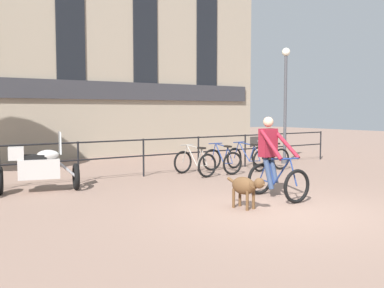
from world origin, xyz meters
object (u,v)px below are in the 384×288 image
(street_lamp, at_px, (285,99))
(parked_bicycle_mid_left, at_px, (222,161))
(parked_bicycle_mid_right, at_px, (247,158))
(parked_bicycle_far_end, at_px, (270,157))
(parked_motorcycle, at_px, (38,167))
(dog, at_px, (246,186))
(parked_bicycle_near_lamp, at_px, (195,163))
(cyclist_with_bike, at_px, (273,162))

(street_lamp, bearing_deg, parked_bicycle_mid_left, -170.19)
(parked_bicycle_mid_right, distance_m, parked_bicycle_far_end, 0.98)
(parked_motorcycle, distance_m, street_lamp, 8.75)
(dog, height_order, parked_motorcycle, parked_motorcycle)
(parked_bicycle_mid_left, bearing_deg, parked_bicycle_near_lamp, 3.95)
(cyclist_with_bike, bearing_deg, parked_motorcycle, 141.35)
(cyclist_with_bike, relative_size, dog, 1.84)
(parked_motorcycle, bearing_deg, cyclist_with_bike, -117.31)
(cyclist_with_bike, distance_m, parked_bicycle_far_end, 4.97)
(dog, bearing_deg, parked_bicycle_mid_right, 39.66)
(cyclist_with_bike, distance_m, parked_motorcycle, 5.18)
(cyclist_with_bike, xyz_separation_m, parked_bicycle_far_end, (3.45, 3.55, -0.41))
(dog, relative_size, parked_bicycle_near_lamp, 0.79)
(parked_bicycle_mid_left, xyz_separation_m, parked_bicycle_far_end, (1.97, 0.00, 0.00))
(dog, bearing_deg, cyclist_with_bike, 13.97)
(parked_bicycle_near_lamp, distance_m, parked_bicycle_far_end, 2.95)
(parked_motorcycle, xyz_separation_m, parked_bicycle_far_end, (7.31, 0.09, -0.20))
(parked_bicycle_mid_right, bearing_deg, dog, 41.15)
(parked_bicycle_mid_left, bearing_deg, parked_bicycle_mid_right, -176.04)
(parked_bicycle_mid_left, height_order, parked_bicycle_far_end, same)
(parked_bicycle_near_lamp, bearing_deg, parked_bicycle_far_end, 174.67)
(dog, relative_size, parked_bicycle_far_end, 0.79)
(parked_motorcycle, xyz_separation_m, parked_bicycle_mid_right, (6.33, 0.09, -0.20))
(dog, bearing_deg, parked_motorcycle, 116.06)
(dog, xyz_separation_m, street_lamp, (5.90, 4.59, 1.80))
(parked_bicycle_mid_left, bearing_deg, street_lamp, -166.24)
(dog, distance_m, street_lamp, 7.69)
(parked_bicycle_near_lamp, relative_size, parked_bicycle_mid_left, 1.01)
(parked_bicycle_far_end, bearing_deg, street_lamp, -151.11)
(parked_bicycle_mid_right, bearing_deg, parked_bicycle_near_lamp, -6.57)
(parked_bicycle_mid_right, xyz_separation_m, street_lamp, (2.23, 0.56, 1.87))
(dog, bearing_deg, street_lamp, 29.81)
(parked_bicycle_near_lamp, xyz_separation_m, parked_bicycle_mid_right, (1.97, 0.00, -0.00))
(dog, height_order, parked_bicycle_far_end, parked_bicycle_far_end)
(parked_bicycle_far_end, bearing_deg, parked_motorcycle, 5.67)
(parked_motorcycle, height_order, parked_bicycle_mid_right, parked_motorcycle)
(cyclist_with_bike, xyz_separation_m, dog, (-1.19, -0.48, -0.34))
(cyclist_with_bike, bearing_deg, parked_bicycle_mid_right, 58.29)
(dog, distance_m, parked_bicycle_mid_left, 4.84)
(cyclist_with_bike, height_order, parked_bicycle_near_lamp, cyclist_with_bike)
(cyclist_with_bike, height_order, parked_bicycle_mid_right, cyclist_with_bike)
(parked_bicycle_near_lamp, height_order, parked_bicycle_mid_right, same)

